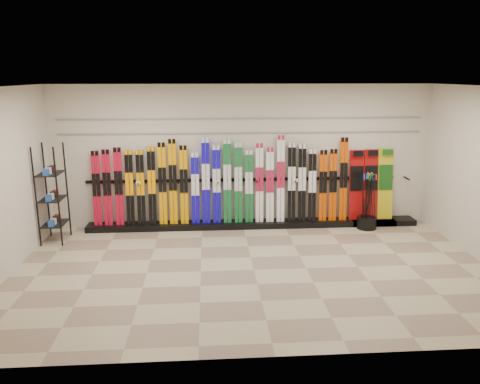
{
  "coord_description": "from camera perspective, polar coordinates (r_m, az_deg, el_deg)",
  "views": [
    {
      "loc": [
        -0.75,
        -7.26,
        3.18
      ],
      "look_at": [
        -0.16,
        1.0,
        1.1
      ],
      "focal_mm": 35.0,
      "sensor_mm": 36.0,
      "label": 1
    }
  ],
  "objects": [
    {
      "name": "ceiling",
      "position": [
        7.3,
        1.88,
        12.68
      ],
      "size": [
        8.0,
        8.0,
        0.0
      ],
      "primitive_type": "plane",
      "rotation": [
        3.14,
        0.0,
        0.0
      ],
      "color": "silver",
      "rests_on": "back_wall"
    },
    {
      "name": "back_wall",
      "position": [
        9.93,
        0.34,
        4.37
      ],
      "size": [
        8.0,
        0.0,
        8.0
      ],
      "primitive_type": "plane",
      "rotation": [
        1.57,
        0.0,
        0.0
      ],
      "color": "beige",
      "rests_on": "floor"
    },
    {
      "name": "pole_bin",
      "position": [
        10.31,
        15.17,
        -3.64
      ],
      "size": [
        0.41,
        0.41,
        0.25
      ],
      "primitive_type": "cylinder",
      "color": "black",
      "rests_on": "floor"
    },
    {
      "name": "ski_poles",
      "position": [
        10.15,
        15.36,
        -1.07
      ],
      "size": [
        0.37,
        0.35,
        1.18
      ],
      "color": "black",
      "rests_on": "pole_bin"
    },
    {
      "name": "floor",
      "position": [
        7.96,
        1.71,
        -9.46
      ],
      "size": [
        8.0,
        8.0,
        0.0
      ],
      "primitive_type": "plane",
      "color": "gray",
      "rests_on": "ground"
    },
    {
      "name": "slatwall_rail_1",
      "position": [
        9.8,
        0.35,
        8.96
      ],
      "size": [
        7.6,
        0.02,
        0.03
      ],
      "primitive_type": "cube",
      "color": "gray",
      "rests_on": "back_wall"
    },
    {
      "name": "skis",
      "position": [
        9.82,
        -2.13,
        0.94
      ],
      "size": [
        5.36,
        0.18,
        1.84
      ],
      "color": "red",
      "rests_on": "ski_rack_base"
    },
    {
      "name": "ski_rack_base",
      "position": [
        10.08,
        1.7,
        -3.93
      ],
      "size": [
        8.0,
        0.4,
        0.12
      ],
      "primitive_type": "cube",
      "color": "black",
      "rests_on": "floor"
    },
    {
      "name": "snowboards",
      "position": [
        10.49,
        15.69,
        0.88
      ],
      "size": [
        0.96,
        0.24,
        1.52
      ],
      "color": "#990C0C",
      "rests_on": "ski_rack_base"
    },
    {
      "name": "accessory_rack",
      "position": [
        9.71,
        -21.94,
        -0.19
      ],
      "size": [
        0.4,
        0.6,
        1.91
      ],
      "primitive_type": "cube",
      "color": "black",
      "rests_on": "floor"
    },
    {
      "name": "slatwall_rail_0",
      "position": [
        9.84,
        0.35,
        7.22
      ],
      "size": [
        7.6,
        0.02,
        0.03
      ],
      "primitive_type": "cube",
      "color": "gray",
      "rests_on": "back_wall"
    }
  ]
}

